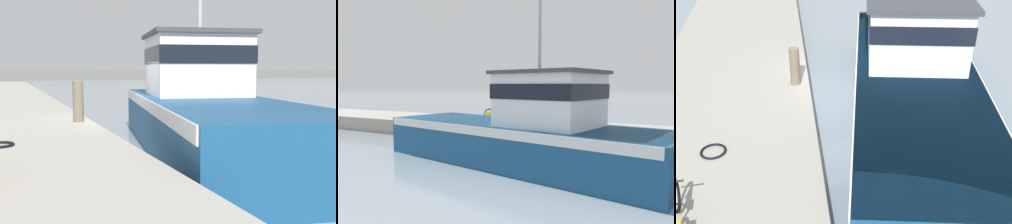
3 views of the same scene
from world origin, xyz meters
TOP-DOWN VIEW (x-y plane):
  - ground_plane at (0.00, 0.00)m, footprint 320.00×320.00m
  - dock_pier at (-3.36, 0.00)m, footprint 4.65×80.00m
  - far_shoreline at (30.00, 79.52)m, footprint 180.00×5.00m
  - fishing_boat_main at (2.00, -1.04)m, footprint 5.38×13.30m
  - boat_orange_near at (14.83, 20.67)m, footprint 5.31×7.38m
  - boat_white_moored at (16.65, 34.71)m, footprint 8.04×4.23m
  - mooring_post at (-1.42, -0.31)m, footprint 0.29×0.29m

SIDE VIEW (x-z plane):
  - ground_plane at x=0.00m, z-range 0.00..0.00m
  - dock_pier at x=-3.36m, z-range 0.00..0.85m
  - boat_white_moored at x=16.65m, z-range -1.68..3.28m
  - boat_orange_near at x=14.83m, z-range -1.23..3.03m
  - far_shoreline at x=30.00m, z-range 0.00..1.99m
  - fishing_boat_main at x=2.00m, z-range -3.28..5.70m
  - mooring_post at x=-1.42m, z-range 0.85..1.97m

